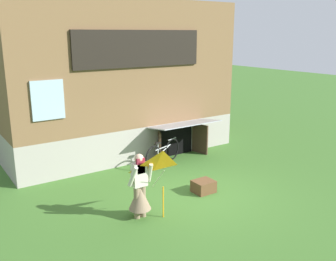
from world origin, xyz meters
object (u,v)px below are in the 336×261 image
person (140,191)px  bicycle_silver (163,153)px  kite (163,169)px  wooden_crate (203,186)px

person → bicycle_silver: 3.69m
person → kite: kite is taller
person → bicycle_silver: bearing=50.1°
person → kite: bearing=-56.6°
kite → bicycle_silver: 4.00m
person → bicycle_silver: size_ratio=0.92×
person → kite: size_ratio=0.95×
kite → wooden_crate: 2.29m
kite → wooden_crate: (1.82, 0.79, -1.14)m
kite → person: bearing=121.7°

